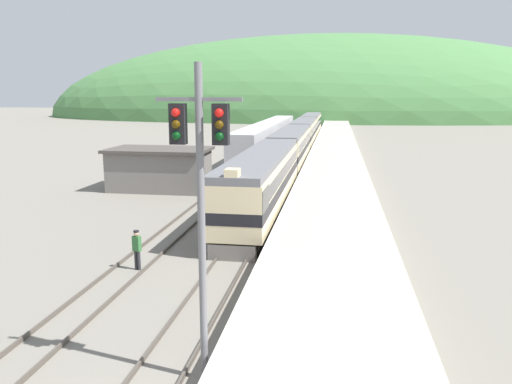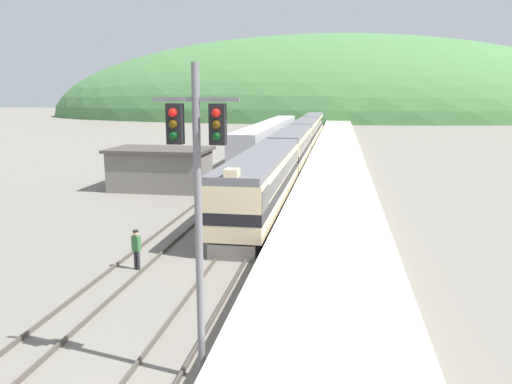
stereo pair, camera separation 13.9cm
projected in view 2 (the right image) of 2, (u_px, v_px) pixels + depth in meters
track_main at (308, 143)px, 78.39m from camera, size 1.52×180.00×0.16m
track_siding at (281, 143)px, 79.08m from camera, size 1.52×180.00×0.16m
platform at (336, 156)px, 58.21m from camera, size 5.84×140.00×1.08m
distant_hills at (325, 117)px, 165.57m from camera, size 188.61×84.87×52.88m
station_shed at (161, 169)px, 40.68m from camera, size 8.10×4.94×3.39m
express_train_lead_car at (263, 180)px, 32.57m from camera, size 2.97×20.33×4.34m
carriage_second at (293, 147)px, 52.95m from camera, size 2.96×19.57×3.98m
carriage_third at (306, 132)px, 72.74m from camera, size 2.96×19.57×3.98m
carriage_fourth at (313, 124)px, 92.53m from camera, size 2.96×19.57×3.98m
siding_train at (270, 137)px, 66.67m from camera, size 2.90×41.40×3.97m
signal_mast_main at (197, 180)px, 12.68m from camera, size 2.20×0.42×8.51m
track_worker at (136, 247)px, 22.15m from camera, size 0.41×0.32×1.82m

